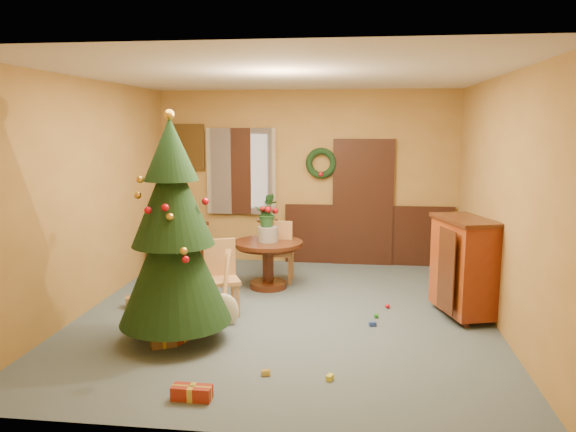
% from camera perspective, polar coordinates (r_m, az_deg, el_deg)
% --- Properties ---
extents(room_envelope, '(5.50, 5.50, 5.50)m').
position_cam_1_polar(room_envelope, '(9.43, 3.09, 1.85)').
color(room_envelope, '#3B4B56').
rests_on(room_envelope, ground).
extents(dining_table, '(0.99, 0.99, 0.68)m').
position_cam_1_polar(dining_table, '(8.06, -2.04, -4.02)').
color(dining_table, black).
rests_on(dining_table, floor).
extents(urn, '(0.29, 0.29, 0.21)m').
position_cam_1_polar(urn, '(7.99, -2.05, -1.85)').
color(urn, slate).
rests_on(urn, dining_table).
extents(centerpiece_plant, '(0.35, 0.30, 0.39)m').
position_cam_1_polar(centerpiece_plant, '(7.94, -2.07, 0.29)').
color(centerpiece_plant, '#1E4C23').
rests_on(centerpiece_plant, urn).
extents(chair_near, '(0.52, 0.52, 0.92)m').
position_cam_1_polar(chair_near, '(7.06, -6.79, -5.88)').
color(chair_near, '#9E673F').
rests_on(chair_near, floor).
extents(chair_far, '(0.42, 0.42, 0.95)m').
position_cam_1_polar(chair_far, '(8.30, -0.90, -3.40)').
color(chair_far, '#9E673F').
rests_on(chair_far, floor).
extents(guitar, '(0.43, 0.59, 0.82)m').
position_cam_1_polar(guitar, '(6.66, -6.56, -7.44)').
color(guitar, beige).
rests_on(guitar, floor).
extents(plant_stand, '(0.33, 0.33, 0.86)m').
position_cam_1_polar(plant_stand, '(8.86, -2.11, -2.43)').
color(plant_stand, black).
rests_on(plant_stand, floor).
extents(stand_plant, '(0.27, 0.24, 0.42)m').
position_cam_1_polar(stand_plant, '(8.77, -2.13, 0.98)').
color(stand_plant, '#19471E').
rests_on(stand_plant, plant_stand).
extents(christmas_tree, '(1.20, 1.20, 2.49)m').
position_cam_1_polar(christmas_tree, '(6.07, -11.58, -1.84)').
color(christmas_tree, '#382111').
rests_on(christmas_tree, floor).
extents(writing_desk, '(1.06, 0.82, 0.84)m').
position_cam_1_polar(writing_desk, '(8.95, -11.31, -1.82)').
color(writing_desk, black).
rests_on(writing_desk, floor).
extents(sideboard, '(0.77, 1.06, 1.23)m').
position_cam_1_polar(sideboard, '(7.14, 17.38, -4.71)').
color(sideboard, '#4F1009').
rests_on(sideboard, floor).
extents(gift_a, '(0.33, 0.30, 0.14)m').
position_cam_1_polar(gift_a, '(6.26, -12.55, -12.12)').
color(gift_a, brown).
rests_on(gift_a, floor).
extents(gift_b, '(0.31, 0.31, 0.24)m').
position_cam_1_polar(gift_b, '(6.34, -11.28, -11.30)').
color(gift_b, maroon).
rests_on(gift_b, floor).
extents(gift_c, '(0.31, 0.26, 0.14)m').
position_cam_1_polar(gift_c, '(7.57, -15.16, -8.42)').
color(gift_c, brown).
rests_on(gift_c, floor).
extents(gift_d, '(0.35, 0.15, 0.12)m').
position_cam_1_polar(gift_d, '(5.10, -9.74, -17.27)').
color(gift_d, maroon).
rests_on(gift_d, floor).
extents(toy_a, '(0.09, 0.07, 0.05)m').
position_cam_1_polar(toy_a, '(6.75, 8.59, -10.81)').
color(toy_a, '#233C97').
rests_on(toy_a, floor).
extents(toy_b, '(0.06, 0.06, 0.06)m').
position_cam_1_polar(toy_b, '(7.02, 8.96, -9.96)').
color(toy_b, '#227F22').
rests_on(toy_b, floor).
extents(toy_c, '(0.07, 0.09, 0.05)m').
position_cam_1_polar(toy_c, '(5.39, 4.27, -16.04)').
color(toy_c, gold).
rests_on(toy_c, floor).
extents(toy_d, '(0.06, 0.06, 0.06)m').
position_cam_1_polar(toy_d, '(7.39, 10.08, -9.00)').
color(toy_d, red).
rests_on(toy_d, floor).
extents(toy_e, '(0.09, 0.07, 0.05)m').
position_cam_1_polar(toy_e, '(5.47, -2.28, -15.63)').
color(toy_e, gold).
rests_on(toy_e, floor).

